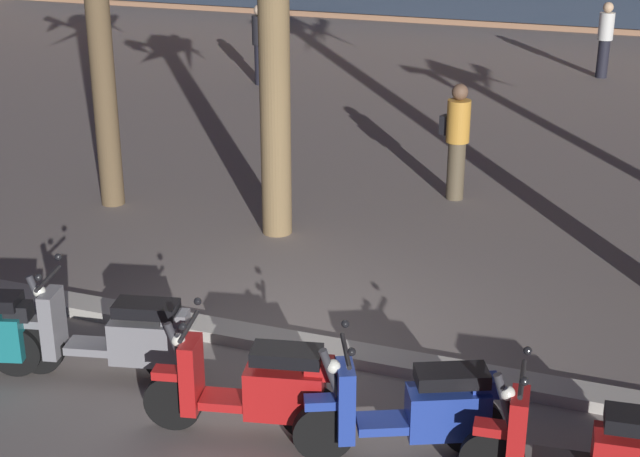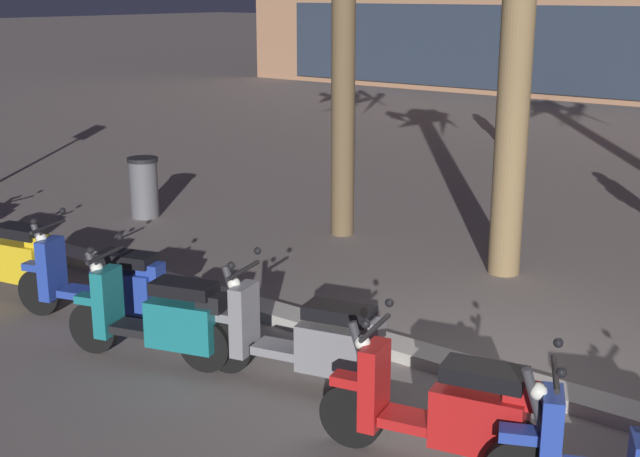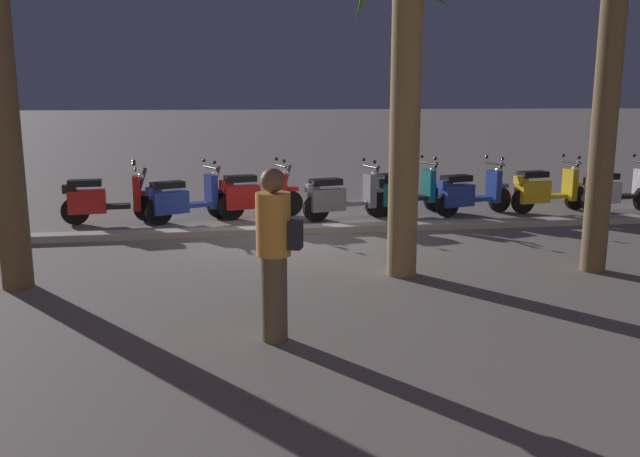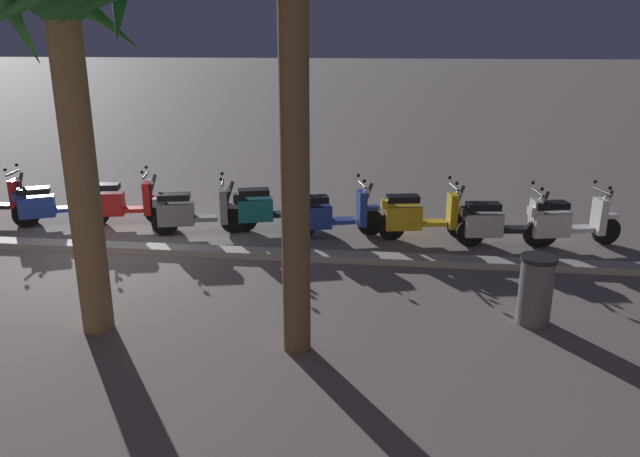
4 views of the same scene
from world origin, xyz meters
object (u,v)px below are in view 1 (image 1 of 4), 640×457
object	(u,v)px
scooter_blue_last_in_row	(415,409)
pedestrian_by_palm_tree	(260,42)
pedestrian_strolling_near_curb	(605,38)
pedestrian_window_shopping	(457,138)
scooter_red_mid_front	(256,388)
scooter_red_far_back	(599,453)
scooter_grey_mid_rear	(117,336)

from	to	relation	value
scooter_blue_last_in_row	pedestrian_by_palm_tree	world-z (taller)	pedestrian_by_palm_tree
pedestrian_strolling_near_curb	pedestrian_window_shopping	bearing A→B (deg)	-97.91
scooter_red_mid_front	scooter_red_far_back	distance (m)	2.87
pedestrian_by_palm_tree	scooter_blue_last_in_row	bearing A→B (deg)	-61.14
scooter_blue_last_in_row	pedestrian_by_palm_tree	xyz separation A→B (m)	(-6.87, 12.47, 0.48)
scooter_red_mid_front	scooter_blue_last_in_row	world-z (taller)	same
scooter_red_far_back	pedestrian_strolling_near_curb	bearing A→B (deg)	94.83
scooter_red_mid_front	pedestrian_by_palm_tree	size ratio (longest dim) A/B	0.99
scooter_blue_last_in_row	scooter_grey_mid_rear	bearing A→B (deg)	175.20
scooter_grey_mid_rear	pedestrian_window_shopping	xyz separation A→B (m)	(1.87, 6.27, 0.47)
scooter_grey_mid_rear	pedestrian_strolling_near_curb	bearing A→B (deg)	78.51
pedestrian_by_palm_tree	scooter_red_far_back	bearing A→B (deg)	-56.42
scooter_red_mid_front	scooter_red_far_back	world-z (taller)	same
scooter_blue_last_in_row	pedestrian_window_shopping	size ratio (longest dim) A/B	0.96
pedestrian_by_palm_tree	pedestrian_window_shopping	world-z (taller)	pedestrian_by_palm_tree
scooter_blue_last_in_row	scooter_red_far_back	xyz separation A→B (m)	(1.50, -0.14, 0.01)
scooter_blue_last_in_row	pedestrian_strolling_near_curb	bearing A→B (deg)	89.46
scooter_red_mid_front	pedestrian_by_palm_tree	xyz separation A→B (m)	(-5.50, 12.65, 0.46)
scooter_grey_mid_rear	scooter_blue_last_in_row	distance (m)	3.03
scooter_red_mid_front	scooter_blue_last_in_row	size ratio (longest dim) A/B	1.04
pedestrian_by_palm_tree	pedestrian_window_shopping	distance (m)	8.26
scooter_blue_last_in_row	pedestrian_strolling_near_curb	xyz separation A→B (m)	(0.15, 15.83, 0.45)
pedestrian_by_palm_tree	scooter_red_mid_front	bearing A→B (deg)	-66.49
scooter_red_mid_front	pedestrian_strolling_near_curb	size ratio (longest dim) A/B	1.01
scooter_grey_mid_rear	pedestrian_window_shopping	distance (m)	6.56
scooter_grey_mid_rear	scooter_blue_last_in_row	bearing A→B (deg)	-4.80
scooter_grey_mid_rear	scooter_red_far_back	size ratio (longest dim) A/B	0.99
scooter_red_far_back	pedestrian_by_palm_tree	bearing A→B (deg)	123.58
scooter_blue_last_in_row	pedestrian_window_shopping	bearing A→B (deg)	99.95
pedestrian_strolling_near_curb	scooter_red_mid_front	bearing A→B (deg)	-95.41
scooter_blue_last_in_row	pedestrian_by_palm_tree	bearing A→B (deg)	118.86
scooter_grey_mid_rear	pedestrian_by_palm_tree	distance (m)	12.82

